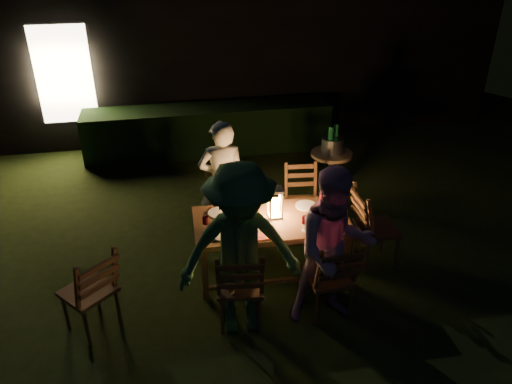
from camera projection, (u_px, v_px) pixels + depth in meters
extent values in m
plane|color=black|center=(290.00, 278.00, 5.67)|extent=(40.00, 40.00, 0.00)
cube|color=black|center=(218.00, 30.00, 10.26)|extent=(10.00, 4.00, 3.20)
cube|color=#FFE5B2|center=(64.00, 75.00, 8.20)|extent=(0.90, 0.06, 1.60)
cube|color=black|center=(209.00, 129.00, 8.63)|extent=(4.20, 0.70, 0.80)
cube|color=#55311C|center=(271.00, 222.00, 5.46)|extent=(1.71, 0.88, 0.05)
cube|color=#55311C|center=(205.00, 275.00, 5.22)|extent=(0.06, 0.06, 0.62)
cube|color=#55311C|center=(200.00, 238.00, 5.83)|extent=(0.06, 0.06, 0.62)
cube|color=#55311C|center=(346.00, 261.00, 5.44)|extent=(0.06, 0.06, 0.62)
cube|color=#55311C|center=(328.00, 227.00, 6.05)|extent=(0.06, 0.06, 0.62)
cube|color=#55311C|center=(240.00, 285.00, 4.85)|extent=(0.50, 0.48, 0.04)
cube|color=#55311C|center=(240.00, 274.00, 4.55)|extent=(0.46, 0.21, 0.52)
cube|color=#55311C|center=(329.00, 276.00, 4.98)|extent=(0.46, 0.44, 0.04)
cube|color=#55311C|center=(339.00, 265.00, 4.69)|extent=(0.44, 0.17, 0.51)
cube|color=#55311C|center=(224.00, 211.00, 6.17)|extent=(0.42, 0.40, 0.04)
cube|color=#55311C|center=(222.00, 186.00, 6.20)|extent=(0.41, 0.15, 0.48)
cube|color=#55311C|center=(302.00, 204.00, 6.31)|extent=(0.45, 0.43, 0.04)
cube|color=#55311C|center=(301.00, 179.00, 6.34)|extent=(0.43, 0.18, 0.49)
cube|color=#55311C|center=(377.00, 228.00, 5.74)|extent=(0.43, 0.45, 0.04)
cube|color=#55311C|center=(364.00, 208.00, 5.57)|extent=(0.15, 0.45, 0.53)
cube|color=#55311C|center=(88.00, 291.00, 4.78)|extent=(0.61, 0.61, 0.04)
cube|color=#55311C|center=(96.00, 276.00, 4.54)|extent=(0.43, 0.40, 0.52)
imported|color=beige|center=(222.00, 182.00, 6.05)|extent=(0.58, 0.39, 1.57)
imported|color=#BB80A8|center=(334.00, 248.00, 4.74)|extent=(0.83, 0.65, 1.67)
imported|color=#326433|center=(240.00, 252.00, 4.58)|extent=(1.18, 0.70, 1.79)
cube|color=white|center=(275.00, 216.00, 5.49)|extent=(0.15, 0.15, 0.03)
cube|color=white|center=(275.00, 190.00, 5.34)|extent=(0.16, 0.16, 0.03)
cylinder|color=#FF9E3F|center=(275.00, 207.00, 5.44)|extent=(0.09, 0.09, 0.18)
cylinder|color=white|center=(219.00, 213.00, 5.56)|extent=(0.25, 0.25, 0.01)
cylinder|color=white|center=(223.00, 234.00, 5.17)|extent=(0.25, 0.25, 0.01)
cylinder|color=white|center=(306.00, 206.00, 5.70)|extent=(0.25, 0.25, 0.01)
cylinder|color=white|center=(317.00, 226.00, 5.32)|extent=(0.25, 0.25, 0.01)
cylinder|color=#0F471E|center=(249.00, 210.00, 5.34)|extent=(0.07, 0.07, 0.28)
cube|color=red|center=(263.00, 236.00, 5.15)|extent=(0.18, 0.14, 0.01)
cube|color=red|center=(328.00, 229.00, 5.26)|extent=(0.18, 0.14, 0.01)
cube|color=black|center=(217.00, 240.00, 5.10)|extent=(0.14, 0.07, 0.01)
cylinder|color=brown|center=(332.00, 154.00, 6.87)|extent=(0.57, 0.57, 0.04)
cylinder|color=brown|center=(330.00, 178.00, 7.05)|extent=(0.07, 0.07, 0.75)
cylinder|color=#A5A8AD|center=(332.00, 145.00, 6.81)|extent=(0.30, 0.30, 0.22)
cylinder|color=#0F471E|center=(330.00, 143.00, 6.74)|extent=(0.07, 0.07, 0.32)
cylinder|color=#0F471E|center=(335.00, 140.00, 6.83)|extent=(0.07, 0.07, 0.32)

